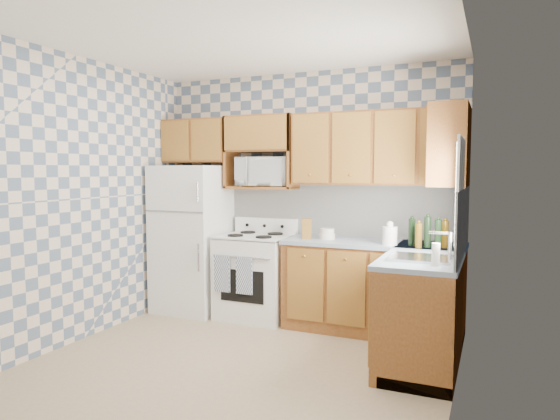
% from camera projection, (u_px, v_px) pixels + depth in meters
% --- Properties ---
extents(floor, '(3.40, 3.40, 0.00)m').
position_uv_depth(floor, '(239.00, 364.00, 4.19)').
color(floor, '#8B765B').
rests_on(floor, ground).
extents(back_wall, '(3.40, 0.02, 2.70)m').
position_uv_depth(back_wall, '(306.00, 195.00, 5.54)').
color(back_wall, slate).
rests_on(back_wall, ground).
extents(right_wall, '(0.02, 3.20, 2.70)m').
position_uv_depth(right_wall, '(458.00, 211.00, 3.41)').
color(right_wall, slate).
rests_on(right_wall, ground).
extents(backsplash_back, '(2.60, 0.02, 0.56)m').
position_uv_depth(backsplash_back, '(340.00, 210.00, 5.39)').
color(backsplash_back, silver).
rests_on(backsplash_back, back_wall).
extents(backsplash_right, '(0.02, 1.60, 0.56)m').
position_uv_depth(backsplash_right, '(463.00, 222.00, 4.15)').
color(backsplash_right, silver).
rests_on(backsplash_right, right_wall).
extents(refrigerator, '(0.75, 0.70, 1.68)m').
position_uv_depth(refrigerator, '(192.00, 239.00, 5.77)').
color(refrigerator, white).
rests_on(refrigerator, floor).
extents(stove_body, '(0.76, 0.65, 0.90)m').
position_uv_depth(stove_body, '(256.00, 277.00, 5.50)').
color(stove_body, white).
rests_on(stove_body, floor).
extents(cooktop, '(0.76, 0.65, 0.02)m').
position_uv_depth(cooktop, '(256.00, 236.00, 5.47)').
color(cooktop, silver).
rests_on(cooktop, stove_body).
extents(backguard, '(0.76, 0.08, 0.17)m').
position_uv_depth(backguard, '(266.00, 225.00, 5.71)').
color(backguard, white).
rests_on(backguard, cooktop).
extents(dish_towel_left, '(0.18, 0.02, 0.39)m').
position_uv_depth(dish_towel_left, '(222.00, 274.00, 5.27)').
color(dish_towel_left, navy).
rests_on(dish_towel_left, stove_body).
extents(dish_towel_right, '(0.18, 0.02, 0.39)m').
position_uv_depth(dish_towel_right, '(244.00, 276.00, 5.17)').
color(dish_towel_right, navy).
rests_on(dish_towel_right, stove_body).
extents(base_cabinets_back, '(1.75, 0.60, 0.88)m').
position_uv_depth(base_cabinets_back, '(372.00, 289.00, 5.01)').
color(base_cabinets_back, brown).
rests_on(base_cabinets_back, floor).
extents(base_cabinets_right, '(0.60, 1.60, 0.88)m').
position_uv_depth(base_cabinets_right, '(425.00, 307.00, 4.33)').
color(base_cabinets_right, brown).
rests_on(base_cabinets_right, floor).
extents(countertop_back, '(1.77, 0.63, 0.04)m').
position_uv_depth(countertop_back, '(373.00, 243.00, 4.97)').
color(countertop_back, gray).
rests_on(countertop_back, base_cabinets_back).
extents(countertop_right, '(0.63, 1.60, 0.04)m').
position_uv_depth(countertop_right, '(425.00, 255.00, 4.29)').
color(countertop_right, gray).
rests_on(countertop_right, base_cabinets_right).
extents(upper_cabinets_back, '(1.75, 0.33, 0.74)m').
position_uv_depth(upper_cabinets_back, '(377.00, 148.00, 5.03)').
color(upper_cabinets_back, brown).
rests_on(upper_cabinets_back, back_wall).
extents(upper_cabinets_fridge, '(0.82, 0.33, 0.50)m').
position_uv_depth(upper_cabinets_fridge, '(199.00, 141.00, 5.85)').
color(upper_cabinets_fridge, brown).
rests_on(upper_cabinets_fridge, back_wall).
extents(upper_cabinets_right, '(0.33, 0.70, 0.74)m').
position_uv_depth(upper_cabinets_right, '(450.00, 146.00, 4.58)').
color(upper_cabinets_right, brown).
rests_on(upper_cabinets_right, right_wall).
extents(microwave_shelf, '(0.80, 0.33, 0.03)m').
position_uv_depth(microwave_shelf, '(262.00, 188.00, 5.57)').
color(microwave_shelf, brown).
rests_on(microwave_shelf, back_wall).
extents(microwave, '(0.64, 0.48, 0.33)m').
position_uv_depth(microwave, '(265.00, 172.00, 5.57)').
color(microwave, white).
rests_on(microwave, microwave_shelf).
extents(sink, '(0.48, 0.40, 0.03)m').
position_uv_depth(sink, '(420.00, 259.00, 3.97)').
color(sink, '#B7B7BC').
rests_on(sink, countertop_right).
extents(window, '(0.02, 0.66, 0.86)m').
position_uv_depth(window, '(460.00, 194.00, 3.82)').
color(window, white).
rests_on(window, right_wall).
extents(bottle_0, '(0.06, 0.06, 0.28)m').
position_uv_depth(bottle_0, '(428.00, 232.00, 4.57)').
color(bottle_0, black).
rests_on(bottle_0, countertop_back).
extents(bottle_1, '(0.06, 0.06, 0.27)m').
position_uv_depth(bottle_1, '(438.00, 234.00, 4.48)').
color(bottle_1, black).
rests_on(bottle_1, countertop_back).
extents(bottle_2, '(0.06, 0.06, 0.25)m').
position_uv_depth(bottle_2, '(445.00, 234.00, 4.55)').
color(bottle_2, '#51370A').
rests_on(bottle_2, countertop_back).
extents(bottle_3, '(0.06, 0.06, 0.23)m').
position_uv_depth(bottle_3, '(419.00, 236.00, 4.54)').
color(bottle_3, '#51370A').
rests_on(bottle_3, countertop_back).
extents(bottle_4, '(0.06, 0.06, 0.26)m').
position_uv_depth(bottle_4, '(412.00, 232.00, 4.69)').
color(bottle_4, black).
rests_on(bottle_4, countertop_back).
extents(knife_block, '(0.13, 0.13, 0.21)m').
position_uv_depth(knife_block, '(307.00, 229.00, 5.17)').
color(knife_block, brown).
rests_on(knife_block, countertop_back).
extents(electric_kettle, '(0.14, 0.14, 0.18)m').
position_uv_depth(electric_kettle, '(390.00, 236.00, 4.73)').
color(electric_kettle, white).
rests_on(electric_kettle, countertop_back).
extents(food_containers, '(0.16, 0.16, 0.11)m').
position_uv_depth(food_containers, '(327.00, 234.00, 5.15)').
color(food_containers, beige).
rests_on(food_containers, countertop_back).
extents(soap_bottle, '(0.06, 0.06, 0.17)m').
position_uv_depth(soap_bottle, '(436.00, 254.00, 3.69)').
color(soap_bottle, beige).
rests_on(soap_bottle, countertop_right).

